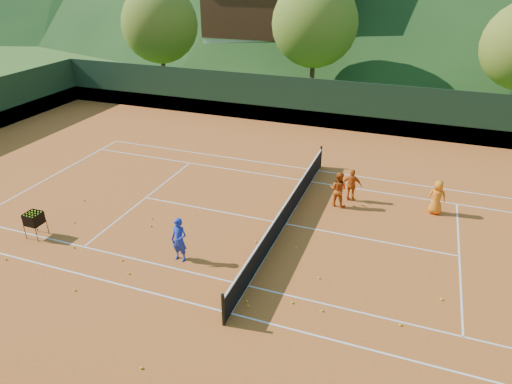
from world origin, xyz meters
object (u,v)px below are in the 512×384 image
(coach, at_px, (179,240))
(student_c, at_px, (437,197))
(tennis_net, at_px, (286,213))
(chalet_left, at_px, (279,4))
(student_a, at_px, (338,189))
(chalet_mid, at_px, (456,13))
(student_b, at_px, (352,185))
(ball_hopper, at_px, (34,219))

(coach, bearing_deg, student_c, 43.14)
(tennis_net, distance_m, chalet_left, 32.04)
(student_a, height_order, student_c, student_a)
(student_a, bearing_deg, chalet_left, -58.25)
(chalet_mid, bearing_deg, student_c, -90.94)
(tennis_net, bearing_deg, chalet_left, 108.43)
(coach, distance_m, chalet_mid, 38.79)
(student_b, bearing_deg, chalet_left, -68.56)
(tennis_net, distance_m, chalet_mid, 34.81)
(ball_hopper, bearing_deg, student_b, 33.70)
(student_a, distance_m, chalet_left, 30.48)
(student_b, bearing_deg, chalet_mid, -99.78)
(tennis_net, bearing_deg, chalet_mid, 79.99)
(student_c, relative_size, chalet_left, 0.11)
(ball_hopper, bearing_deg, tennis_net, 25.91)
(chalet_left, bearing_deg, student_c, -60.19)
(chalet_left, bearing_deg, ball_hopper, -87.46)
(tennis_net, bearing_deg, student_b, 54.71)
(student_b, bearing_deg, student_c, 178.41)
(coach, height_order, student_a, coach)
(chalet_left, bearing_deg, student_a, -67.32)
(ball_hopper, bearing_deg, student_a, 32.22)
(student_c, distance_m, ball_hopper, 15.67)
(coach, xyz_separation_m, tennis_net, (2.70, 3.58, -0.31))
(chalet_mid, bearing_deg, ball_hopper, -110.81)
(student_c, relative_size, chalet_mid, 0.12)
(student_a, relative_size, student_b, 1.06)
(student_a, xyz_separation_m, tennis_net, (-1.60, -2.23, -0.27))
(coach, height_order, student_c, coach)
(ball_hopper, height_order, chalet_left, chalet_left)
(tennis_net, height_order, chalet_left, chalet_left)
(student_a, height_order, student_b, student_a)
(coach, height_order, student_b, coach)
(student_c, distance_m, tennis_net, 6.25)
(chalet_left, bearing_deg, chalet_mid, 14.04)
(tennis_net, xyz_separation_m, chalet_left, (-10.00, 30.00, 5.13))
(student_a, distance_m, chalet_mid, 32.34)
(tennis_net, xyz_separation_m, ball_hopper, (-8.49, -4.12, 0.25))
(chalet_left, bearing_deg, coach, -77.74)
(student_b, height_order, tennis_net, student_b)
(coach, xyz_separation_m, student_b, (4.76, 6.48, -0.09))
(student_a, bearing_deg, ball_hopper, 41.29)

